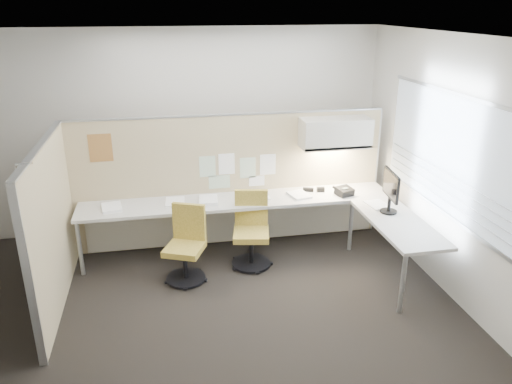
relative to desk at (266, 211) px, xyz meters
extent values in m
cube|color=black|center=(-0.93, -1.13, -0.61)|extent=(5.50, 4.50, 0.01)
cube|color=white|center=(-0.93, -1.13, 2.20)|extent=(5.50, 4.50, 0.01)
cube|color=beige|center=(-0.93, 1.12, 0.80)|extent=(5.50, 0.02, 2.80)
cube|color=beige|center=(-0.93, -3.38, 0.80)|extent=(5.50, 0.02, 2.80)
cube|color=beige|center=(1.82, -1.13, 0.80)|extent=(0.02, 4.50, 2.80)
cube|color=#A3B1BD|center=(1.79, -1.13, 0.95)|extent=(0.01, 2.80, 1.30)
cube|color=tan|center=(-0.38, 0.47, 0.27)|extent=(4.10, 0.06, 1.75)
cube|color=tan|center=(-2.43, -0.63, 0.27)|extent=(0.06, 2.20, 1.75)
cube|color=beige|center=(-0.33, 0.14, 0.11)|extent=(4.00, 0.60, 0.04)
cube|color=beige|center=(1.37, -0.89, 0.11)|extent=(0.60, 1.47, 0.04)
cube|color=beige|center=(-0.33, 0.41, -0.26)|extent=(3.90, 0.02, 0.64)
cylinder|color=#A5A8AA|center=(-2.28, -0.11, -0.26)|extent=(0.05, 0.05, 0.69)
cylinder|color=#A5A8AA|center=(1.12, -1.58, -0.26)|extent=(0.05, 0.05, 0.69)
cylinder|color=#A5A8AA|center=(1.12, -0.11, -0.26)|extent=(0.05, 0.05, 0.69)
cube|color=beige|center=(0.97, 0.26, 0.91)|extent=(0.90, 0.36, 0.38)
cube|color=#FFEABF|center=(0.97, 0.26, 0.70)|extent=(0.60, 0.06, 0.02)
cube|color=#8CBF8C|center=(-0.68, 0.44, 0.50)|extent=(0.21, 0.00, 0.28)
cube|color=white|center=(-0.43, 0.44, 0.52)|extent=(0.21, 0.00, 0.28)
cube|color=#8CBF8C|center=(-0.15, 0.44, 0.45)|extent=(0.21, 0.00, 0.28)
cube|color=white|center=(0.12, 0.44, 0.48)|extent=(0.21, 0.00, 0.28)
cube|color=#8CBF8C|center=(-0.53, 0.44, 0.28)|extent=(0.28, 0.00, 0.18)
cube|color=white|center=(-0.03, 0.44, 0.26)|extent=(0.21, 0.00, 0.14)
cube|color=orange|center=(-1.98, 0.44, 0.82)|extent=(0.28, 0.00, 0.35)
cylinder|color=black|center=(-1.07, -0.48, -0.58)|extent=(0.47, 0.47, 0.03)
cylinder|color=black|center=(-1.07, -0.48, -0.40)|extent=(0.05, 0.05, 0.36)
cube|color=#DABA51|center=(-1.07, -0.48, -0.19)|extent=(0.55, 0.55, 0.07)
cube|color=#DABA51|center=(-0.99, -0.30, 0.07)|extent=(0.38, 0.21, 0.45)
cylinder|color=black|center=(-0.24, -0.28, -0.57)|extent=(0.48, 0.48, 0.03)
cylinder|color=black|center=(-0.24, -0.28, -0.39)|extent=(0.06, 0.06, 0.37)
cube|color=#DABA51|center=(-0.24, -0.28, -0.17)|extent=(0.50, 0.50, 0.07)
cube|color=#DABA51|center=(-0.20, -0.07, 0.10)|extent=(0.41, 0.13, 0.47)
cylinder|color=black|center=(1.37, -0.62, 0.14)|extent=(0.20, 0.20, 0.02)
cylinder|color=black|center=(1.37, -0.62, 0.23)|extent=(0.04, 0.04, 0.18)
cube|color=black|center=(1.37, -0.62, 0.48)|extent=(0.09, 0.48, 0.32)
cube|color=black|center=(1.37, -0.62, 0.48)|extent=(0.05, 0.44, 0.28)
cube|color=black|center=(1.05, 0.03, 0.18)|extent=(0.25, 0.25, 0.12)
cylinder|color=black|center=(0.96, 0.05, 0.21)|extent=(0.09, 0.17, 0.04)
cube|color=black|center=(0.63, 0.25, 0.15)|extent=(0.14, 0.09, 0.05)
cube|color=black|center=(0.79, 0.21, 0.16)|extent=(0.11, 0.07, 0.06)
cube|color=silver|center=(-2.43, -1.26, 1.17)|extent=(0.14, 0.02, 0.02)
cylinder|color=silver|center=(-2.50, -1.26, 1.09)|extent=(0.02, 0.02, 0.14)
cube|color=#AD7F4C|center=(-2.50, -1.26, 0.96)|extent=(0.02, 0.46, 0.12)
cube|color=#AD7F4C|center=(-2.53, -1.23, 0.92)|extent=(0.02, 0.46, 0.12)
cube|color=#999AA2|center=(-2.51, -1.31, 0.30)|extent=(0.01, 0.07, 1.14)
cube|color=white|center=(-1.89, 0.14, 0.15)|extent=(0.27, 0.33, 0.04)
cube|color=white|center=(-1.13, 0.19, 0.14)|extent=(0.25, 0.32, 0.02)
cube|color=white|center=(-0.71, 0.12, 0.15)|extent=(0.26, 0.32, 0.05)
cube|color=white|center=(-0.05, 0.20, 0.13)|extent=(0.26, 0.32, 0.01)
cube|color=white|center=(0.47, 0.12, 0.14)|extent=(0.29, 0.34, 0.03)
cube|color=white|center=(1.33, -0.38, 0.14)|extent=(0.27, 0.33, 0.02)
camera|label=1|loc=(-1.25, -5.70, 2.48)|focal=35.00mm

